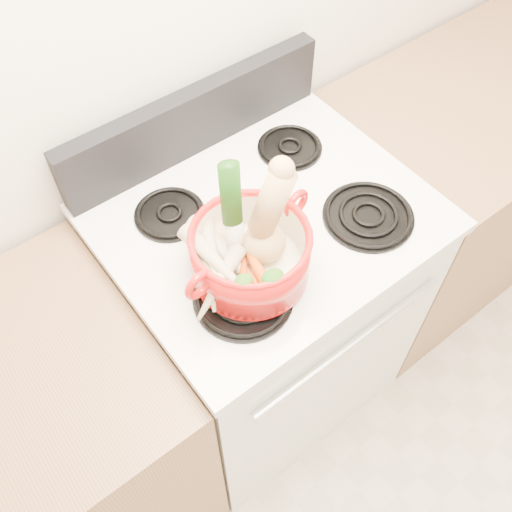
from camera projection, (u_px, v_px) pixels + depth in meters
wall_back at (172, 18)px, 1.27m from camera, size 3.50×0.02×2.60m
stove_body at (264, 314)px, 1.80m from camera, size 0.76×0.65×0.92m
cooktop at (266, 218)px, 1.41m from camera, size 0.78×0.67×0.03m
control_backsplash at (195, 120)px, 1.46m from camera, size 0.76×0.05×0.18m
oven_handle at (352, 345)px, 1.38m from camera, size 0.60×0.02×0.02m
counter_right at (484, 167)px, 2.18m from camera, size 1.36×0.65×0.90m
burner_front_left at (243, 296)px, 1.25m from camera, size 0.22×0.22×0.02m
burner_front_right at (368, 215)px, 1.38m from camera, size 0.22×0.22×0.02m
burner_back_left at (170, 213)px, 1.39m from camera, size 0.17×0.17×0.02m
burner_back_right at (290, 146)px, 1.52m from camera, size 0.17×0.17×0.02m
dutch_oven at (250, 254)px, 1.22m from camera, size 0.30×0.30×0.13m
pot_handle_left at (199, 285)px, 1.13m from camera, size 0.07×0.03×0.07m
pot_handle_right at (296, 203)px, 1.25m from camera, size 0.07×0.03×0.07m
squash at (264, 219)px, 1.17m from camera, size 0.19×0.16×0.27m
leek at (233, 214)px, 1.16m from camera, size 0.07×0.08×0.28m
ginger at (224, 231)px, 1.28m from camera, size 0.10×0.08×0.05m
parsnip_0 at (236, 264)px, 1.23m from camera, size 0.07×0.24×0.07m
parsnip_1 at (208, 269)px, 1.21m from camera, size 0.12×0.19×0.06m
parsnip_2 at (221, 242)px, 1.25m from camera, size 0.09×0.18×0.05m
parsnip_3 at (219, 282)px, 1.18m from camera, size 0.18×0.12×0.06m
parsnip_4 at (213, 259)px, 1.21m from camera, size 0.11×0.19×0.05m
parsnip_5 at (219, 264)px, 1.19m from camera, size 0.07×0.23×0.06m
carrot_0 at (250, 277)px, 1.22m from camera, size 0.04×0.16×0.04m
carrot_1 at (244, 278)px, 1.20m from camera, size 0.11×0.13×0.04m
carrot_2 at (254, 264)px, 1.22m from camera, size 0.07×0.18×0.05m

